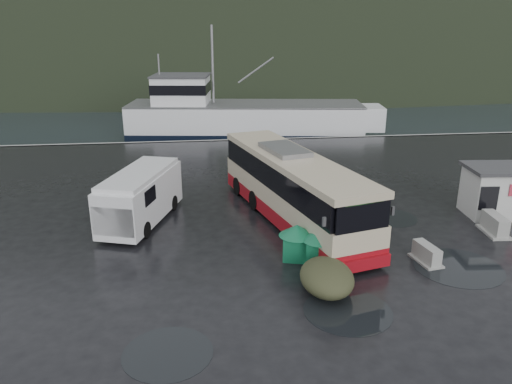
{
  "coord_description": "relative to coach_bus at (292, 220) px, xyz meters",
  "views": [
    {
      "loc": [
        -2.78,
        -19.09,
        8.99
      ],
      "look_at": [
        -0.25,
        2.06,
        1.7
      ],
      "focal_mm": 35.0,
      "sensor_mm": 36.0,
      "label": 1
    }
  ],
  "objects": [
    {
      "name": "ground",
      "position": [
        -1.56,
        -2.7,
        0.0
      ],
      "size": [
        160.0,
        160.0,
        0.0
      ],
      "primitive_type": "plane",
      "color": "black",
      "rests_on": "ground"
    },
    {
      "name": "harbor_water",
      "position": [
        -1.56,
        107.3,
        0.0
      ],
      "size": [
        300.0,
        180.0,
        0.02
      ],
      "primitive_type": "cube",
      "color": "black",
      "rests_on": "ground"
    },
    {
      "name": "quay_edge",
      "position": [
        -1.56,
        17.3,
        0.0
      ],
      "size": [
        160.0,
        0.6,
        1.5
      ],
      "primitive_type": "cube",
      "color": "#999993",
      "rests_on": "ground"
    },
    {
      "name": "headland",
      "position": [
        8.44,
        247.3,
        0.0
      ],
      "size": [
        780.0,
        540.0,
        570.0
      ],
      "primitive_type": "ellipsoid",
      "color": "black",
      "rests_on": "ground"
    },
    {
      "name": "coach_bus",
      "position": [
        0.0,
        0.0,
        0.0
      ],
      "size": [
        5.95,
        12.31,
        3.38
      ],
      "primitive_type": null,
      "rotation": [
        0.0,
        0.0,
        0.26
      ],
      "color": "#C3B393",
      "rests_on": "ground"
    },
    {
      "name": "white_van",
      "position": [
        -7.08,
        0.66,
        0.0
      ],
      "size": [
        3.77,
        6.31,
        2.49
      ],
      "primitive_type": null,
      "rotation": [
        0.0,
        0.0,
        -0.31
      ],
      "color": "silver",
      "rests_on": "ground"
    },
    {
      "name": "waste_bin_left",
      "position": [
        -0.6,
        -4.04,
        0.0
      ],
      "size": [
        1.27,
        1.27,
        1.44
      ],
      "primitive_type": null,
      "rotation": [
        0.0,
        0.0,
        -0.27
      ],
      "color": "#126740",
      "rests_on": "ground"
    },
    {
      "name": "waste_bin_right",
      "position": [
        0.22,
        -4.58,
        0.0
      ],
      "size": [
        1.3,
        1.3,
        1.47
      ],
      "primitive_type": null,
      "rotation": [
        0.0,
        0.0,
        -0.28
      ],
      "color": "#126740",
      "rests_on": "ground"
    },
    {
      "name": "dome_tent",
      "position": [
        -0.04,
        -6.66,
        0.0
      ],
      "size": [
        2.04,
        2.74,
        1.03
      ],
      "primitive_type": null,
      "rotation": [
        0.0,
        0.0,
        -0.06
      ],
      "color": "#373A22",
      "rests_on": "ground"
    },
    {
      "name": "ticket_kiosk",
      "position": [
        9.99,
        -0.48,
        0.0
      ],
      "size": [
        3.32,
        2.62,
        2.45
      ],
      "primitive_type": null,
      "rotation": [
        0.0,
        0.0,
        -0.08
      ],
      "color": "silver",
      "rests_on": "ground"
    },
    {
      "name": "jersey_barrier_a",
      "position": [
        1.53,
        -4.09,
        0.0
      ],
      "size": [
        0.94,
        1.79,
        0.88
      ],
      "primitive_type": null,
      "rotation": [
        0.0,
        0.0,
        -0.03
      ],
      "color": "#999993",
      "rests_on": "ground"
    },
    {
      "name": "jersey_barrier_b",
      "position": [
        8.68,
        -2.62,
        0.0
      ],
      "size": [
        1.0,
        1.79,
        0.86
      ],
      "primitive_type": null,
      "rotation": [
        0.0,
        0.0,
        -0.08
      ],
      "color": "#999993",
      "rests_on": "ground"
    },
    {
      "name": "jersey_barrier_c",
      "position": [
        4.42,
        -4.97,
        0.0
      ],
      "size": [
        0.95,
        1.55,
        0.73
      ],
      "primitive_type": null,
      "rotation": [
        0.0,
        0.0,
        0.16
      ],
      "color": "#999993",
      "rests_on": "ground"
    },
    {
      "name": "fishing_trawler",
      "position": [
        0.13,
        24.01,
        0.0
      ],
      "size": [
        25.76,
        8.85,
        10.1
      ],
      "primitive_type": null,
      "rotation": [
        0.0,
        0.0,
        -0.13
      ],
      "color": "silver",
      "rests_on": "ground"
    },
    {
      "name": "puddles",
      "position": [
        1.76,
        -6.06,
        0.01
      ],
      "size": [
        13.9,
        11.81,
        0.01
      ],
      "color": "black",
      "rests_on": "ground"
    }
  ]
}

